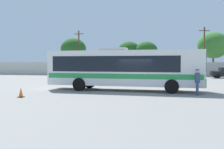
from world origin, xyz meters
TOP-DOWN VIEW (x-y plane):
  - ground_plane at (0.00, 10.00)m, footprint 300.00×300.00m
  - perimeter_wall at (0.00, 24.00)m, footprint 80.00×0.30m
  - coach_bus_white_green at (-1.17, 0.70)m, footprint 12.45×3.26m
  - attendant_by_bus_door at (4.41, -1.40)m, footprint 0.37×0.37m
  - parked_car_leftmost_red at (-7.77, 20.06)m, footprint 4.54×2.00m
  - parked_car_second_maroon at (-1.49, 20.34)m, footprint 4.39×1.98m
  - parked_car_third_dark_blue at (5.09, 20.55)m, footprint 4.35×1.99m
  - utility_pole_near at (-13.56, 26.64)m, footprint 1.80×0.25m
  - utility_pole_far at (8.53, 27.03)m, footprint 1.76×0.63m
  - roadside_tree_left at (-16.01, 30.54)m, footprint 5.08×5.08m
  - roadside_tree_midleft at (-4.42, 28.19)m, footprint 4.31×4.31m
  - roadside_tree_midright at (-1.24, 27.46)m, footprint 4.03×4.03m
  - roadside_tree_right at (10.55, 30.32)m, footprint 5.56×5.56m
  - traffic_cone_on_apron at (-6.94, -4.81)m, footprint 0.36×0.36m

SIDE VIEW (x-z plane):
  - ground_plane at x=0.00m, z-range 0.00..0.00m
  - traffic_cone_on_apron at x=-6.94m, z-range -0.01..0.63m
  - parked_car_second_maroon at x=-1.49m, z-range 0.05..1.45m
  - parked_car_leftmost_red at x=-7.77m, z-range 0.05..1.52m
  - parked_car_third_dark_blue at x=5.09m, z-range 0.04..1.59m
  - attendant_by_bus_door at x=4.41m, z-range 0.12..1.92m
  - perimeter_wall at x=0.00m, z-range 0.00..2.29m
  - coach_bus_white_green at x=-1.17m, z-range 0.12..3.56m
  - utility_pole_near at x=-13.56m, z-range 0.18..8.27m
  - roadside_tree_midleft at x=-4.42m, z-range 1.20..7.27m
  - roadside_tree_midright at x=-1.24m, z-range 1.26..7.23m
  - utility_pole_far at x=8.53m, z-range 0.18..8.39m
  - roadside_tree_left at x=-16.01m, z-range 1.37..8.44m
  - roadside_tree_right at x=10.55m, z-range 1.49..9.20m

